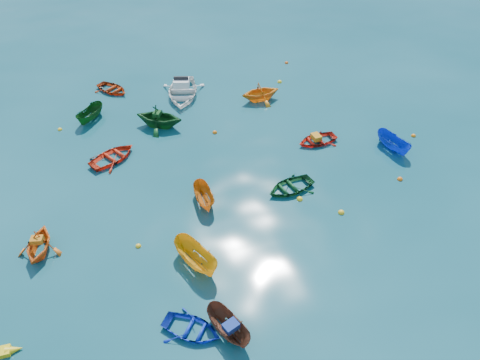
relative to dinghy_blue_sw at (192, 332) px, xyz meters
name	(u,v)px	position (x,y,z in m)	size (l,w,h in m)	color
ground	(271,242)	(5.45, 3.83, 0.00)	(160.00, 160.00, 0.00)	#093E47
dinghy_blue_sw	(192,332)	(0.00, 0.00, 0.00)	(1.99, 2.79, 0.58)	#0E29B6
sampan_brown_mid	(229,333)	(1.57, -0.61, 0.00)	(1.06, 2.81, 1.09)	brown
dinghy_orange_w	(41,252)	(-6.30, 7.29, 0.00)	(2.32, 2.69, 1.42)	#DE5D14
sampan_yellow_mid	(197,264)	(1.26, 3.69, 0.00)	(1.22, 3.25, 1.26)	#EEA415
dinghy_green_e	(290,189)	(8.20, 7.42, 0.00)	(2.18, 3.05, 0.63)	#0F431E
dinghy_red_nw	(114,159)	(-1.55, 14.08, 0.00)	(2.32, 3.24, 0.67)	red
sampan_orange_n	(205,202)	(2.95, 8.05, 0.00)	(1.01, 2.68, 1.04)	orange
dinghy_green_n	(160,126)	(2.18, 16.90, 0.00)	(2.90, 3.37, 1.77)	#104418
dinghy_red_ne	(317,142)	(11.98, 11.30, 0.00)	(2.03, 2.84, 0.59)	red
sampan_blue_far	(392,149)	(16.45, 8.89, 0.00)	(1.09, 2.89, 1.12)	#1038CC
dinghy_red_far	(113,91)	(-0.36, 23.17, 0.00)	(2.08, 2.90, 0.60)	#9C2E0D
dinghy_orange_far	(260,100)	(10.38, 17.90, 0.00)	(2.61, 3.03, 1.59)	orange
sampan_green_far	(92,120)	(-2.41, 19.46, 0.00)	(1.05, 2.78, 1.08)	#104514
motorboat_white	(183,96)	(4.78, 20.55, 0.00)	(3.43, 4.80, 1.60)	white
tarp_blue_a	(231,326)	(1.61, -0.75, 0.70)	(0.67, 0.51, 0.32)	navy
tarp_orange_a	(37,240)	(-6.29, 7.34, 0.86)	(0.62, 0.47, 0.30)	#C36B14
tarp_green_b	(157,114)	(2.09, 16.95, 1.04)	(0.62, 0.47, 0.30)	#104014
tarp_orange_b	(316,137)	(11.88, 11.30, 0.47)	(0.71, 0.54, 0.34)	orange
buoy_ye_a	(300,199)	(8.37, 6.38, 0.00)	(0.37, 0.37, 0.37)	yellow
buoy_or_b	(400,180)	(15.08, 5.95, 0.00)	(0.35, 0.35, 0.35)	#E15E0C
buoy_ye_b	(138,246)	(-1.38, 5.92, 0.00)	(0.31, 0.31, 0.31)	gold
buoy_or_c	(215,133)	(5.66, 14.76, 0.00)	(0.34, 0.34, 0.34)	#D6600B
buoy_ye_c	(341,213)	(10.14, 4.54, 0.00)	(0.38, 0.38, 0.38)	gold
buoy_or_d	(413,136)	(18.72, 9.66, 0.00)	(0.34, 0.34, 0.34)	orange
buoy_ye_d	(60,130)	(-4.69, 18.84, 0.00)	(0.32, 0.32, 0.32)	yellow
buoy_or_e	(286,63)	(14.89, 22.99, 0.00)	(0.33, 0.33, 0.33)	#E3510C
buoy_ye_e	(280,82)	(12.93, 19.99, 0.00)	(0.38, 0.38, 0.38)	yellow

